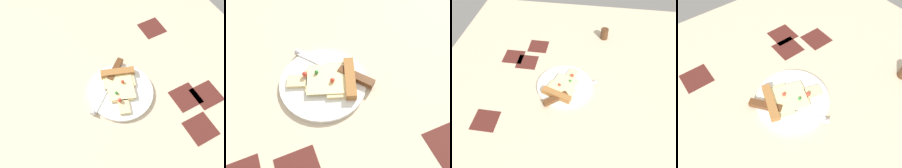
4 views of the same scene
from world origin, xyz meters
TOP-DOWN VIEW (x-y plane):
  - ground_plane at (0.02, -0.00)cm, footprint 132.86×132.86cm
  - plate at (9.04, -0.04)cm, footprint 22.62×22.62cm
  - pizza_slice at (9.88, 2.39)cm, footprint 14.09×19.00cm
  - knife at (7.81, 5.47)cm, footprint 20.17×16.48cm

SIDE VIEW (x-z plane):
  - ground_plane at x=0.02cm, z-range -3.00..0.00cm
  - plate at x=9.04cm, z-range 0.00..1.14cm
  - knife at x=7.81cm, z-range 0.52..2.97cm
  - pizza_slice at x=9.88cm, z-range 0.61..3.25cm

